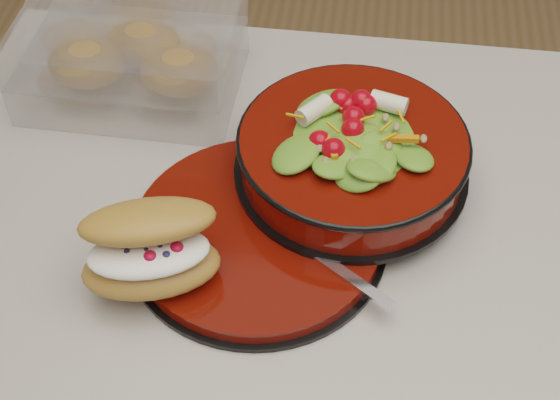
# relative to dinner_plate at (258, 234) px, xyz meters

# --- Properties ---
(dinner_plate) EXTENTS (0.26, 0.26, 0.02)m
(dinner_plate) POSITION_rel_dinner_plate_xyz_m (0.00, 0.00, 0.00)
(dinner_plate) COLOR black
(dinner_plate) RESTS_ON island_counter
(salad_bowl) EXTENTS (0.24, 0.24, 0.10)m
(salad_bowl) POSITION_rel_dinner_plate_xyz_m (0.08, 0.09, 0.05)
(salad_bowl) COLOR black
(salad_bowl) RESTS_ON dinner_plate
(croissant) EXTENTS (0.14, 0.12, 0.08)m
(croissant) POSITION_rel_dinner_plate_xyz_m (-0.09, -0.07, 0.05)
(croissant) COLOR #B37436
(croissant) RESTS_ON dinner_plate
(fork) EXTENTS (0.13, 0.10, 0.00)m
(fork) POSITION_rel_dinner_plate_xyz_m (0.07, -0.03, 0.01)
(fork) COLOR silver
(fork) RESTS_ON dinner_plate
(pastry_box) EXTENTS (0.24, 0.18, 0.09)m
(pastry_box) POSITION_rel_dinner_plate_xyz_m (-0.18, 0.21, 0.03)
(pastry_box) COLOR white
(pastry_box) RESTS_ON island_counter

